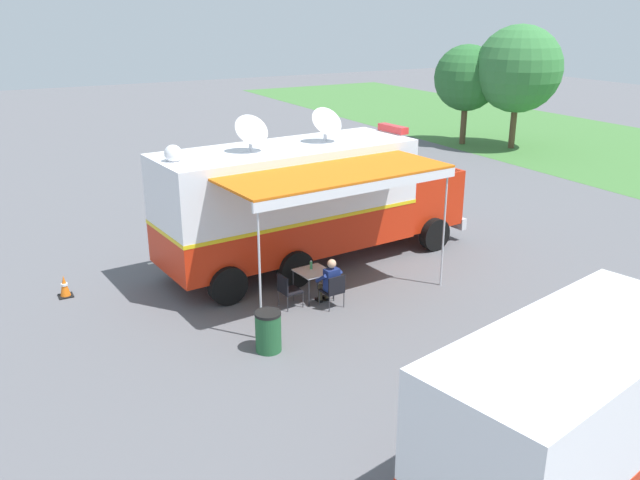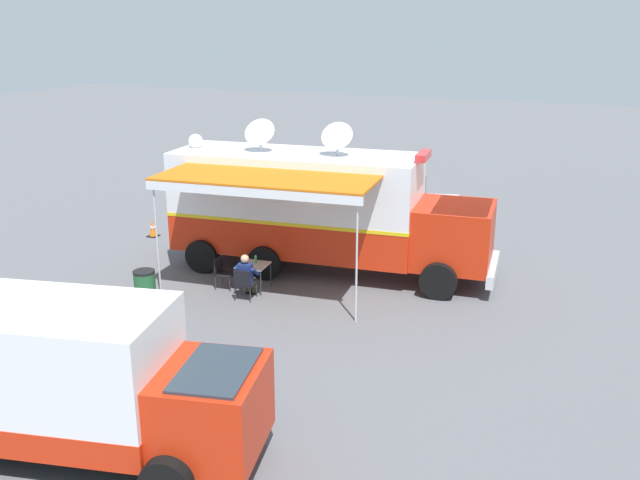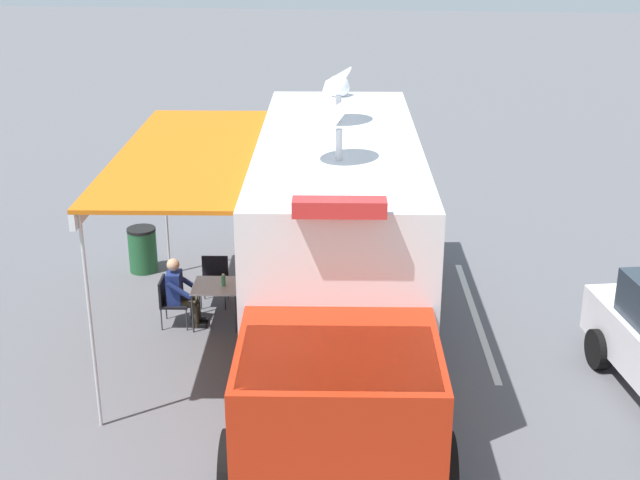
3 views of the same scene
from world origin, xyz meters
The scene contains 12 objects.
ground_plane centered at (0.00, 0.00, 0.00)m, with size 100.00×100.00×0.00m, color #5B5B60.
lot_stripe centered at (-2.40, -1.08, 0.00)m, with size 0.12×4.80×0.01m, color silver.
command_truck centered at (-0.03, 0.75, 1.95)m, with size 5.53×9.67×4.53m.
folding_table centered at (2.15, -0.34, 0.67)m, with size 0.87×0.87×0.73m.
water_bottle centered at (2.01, -0.33, 0.83)m, with size 0.07×0.07×0.22m.
folding_chair_at_table centered at (2.95, -0.19, 0.51)m, with size 0.52×0.52×0.87m.
folding_chair_beside_table centered at (2.37, -1.19, 0.51)m, with size 0.52×0.52×0.87m.
seated_responder centered at (2.76, -0.21, 0.65)m, with size 0.69×0.59×1.25m.
trash_bin centered at (4.14, -2.50, 0.46)m, with size 0.57×0.57×0.91m.
traffic_cone centered at (-0.96, -5.92, 0.28)m, with size 0.36×0.36×0.58m.
support_truck centered at (10.22, 0.08, 1.39)m, with size 3.44×7.08×2.70m.
car_behind_truck centered at (-5.37, 1.59, 0.88)m, with size 2.66×4.49×1.76m.
Camera 2 is at (18.10, 8.32, 7.10)m, focal length 39.01 mm.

